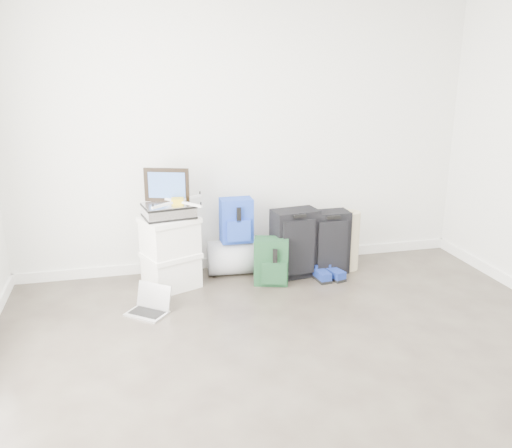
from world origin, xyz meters
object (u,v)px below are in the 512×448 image
object	(u,v)px
boxes_stack	(171,253)
large_suitcase	(295,243)
briefcase	(169,211)
laptop	(150,306)
carry_on	(328,242)
duffel_bag	(236,257)

from	to	relation	value
boxes_stack	large_suitcase	size ratio (longest dim) A/B	1.01
briefcase	laptop	bearing A→B (deg)	-124.73
carry_on	duffel_bag	bearing A→B (deg)	168.00
duffel_bag	laptop	xyz separation A→B (m)	(-0.87, -0.68, -0.11)
briefcase	duffel_bag	world-z (taller)	briefcase
briefcase	carry_on	world-z (taller)	briefcase
carry_on	laptop	distance (m)	1.84
carry_on	large_suitcase	bearing A→B (deg)	-177.49
boxes_stack	duffel_bag	xyz separation A→B (m)	(0.65, 0.19, -0.17)
boxes_stack	laptop	size ratio (longest dim) A/B	1.69
boxes_stack	laptop	bearing A→B (deg)	-137.62
duffel_bag	large_suitcase	size ratio (longest dim) A/B	0.83
large_suitcase	laptop	distance (m)	1.51
duffel_bag	large_suitcase	xyz separation A→B (m)	(0.53, -0.20, 0.16)
laptop	briefcase	bearing A→B (deg)	103.74
briefcase	carry_on	xyz separation A→B (m)	(1.53, 0.01, -0.42)
duffel_bag	carry_on	distance (m)	0.91
briefcase	laptop	world-z (taller)	briefcase
large_suitcase	carry_on	xyz separation A→B (m)	(0.35, 0.02, -0.02)
duffel_bag	briefcase	bearing A→B (deg)	-159.39
briefcase	laptop	size ratio (longest dim) A/B	1.09
boxes_stack	large_suitcase	bearing A→B (deg)	-23.19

